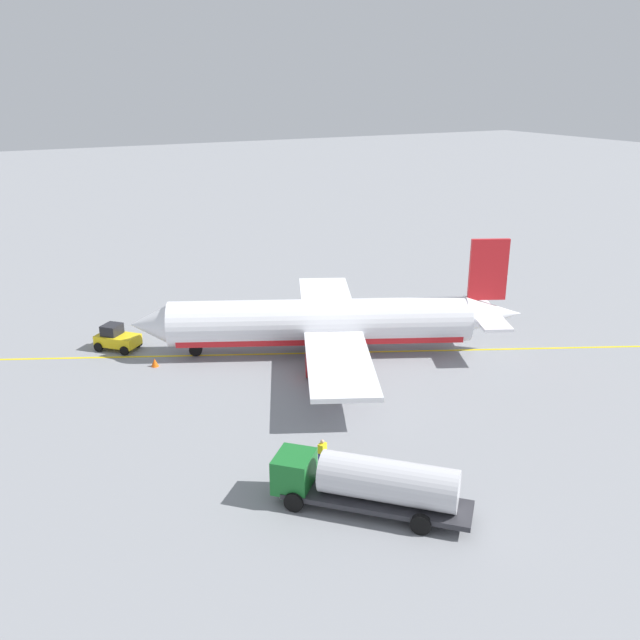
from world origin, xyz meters
TOP-DOWN VIEW (x-y plane):
  - ground_plane at (0.00, 0.00)m, footprint 400.00×400.00m
  - airplane at (-0.44, 0.20)m, footprint 31.47×27.87m
  - fuel_tanker at (8.05, 21.22)m, footprint 9.44×9.28m
  - pushback_tug at (15.17, -8.96)m, footprint 4.01×4.05m
  - refueling_worker at (8.16, 15.97)m, footprint 0.63×0.58m
  - safety_cone_nose at (13.28, -3.67)m, footprint 0.62×0.62m
  - taxi_line_marking at (0.00, 0.00)m, footprint 81.41×37.13m

SIDE VIEW (x-z plane):
  - ground_plane at x=0.00m, z-range 0.00..0.00m
  - taxi_line_marking at x=0.00m, z-range 0.00..0.01m
  - safety_cone_nose at x=13.28m, z-range 0.00..0.69m
  - refueling_worker at x=8.16m, z-range -0.03..1.68m
  - pushback_tug at x=15.17m, z-range -0.09..2.11m
  - fuel_tanker at x=8.05m, z-range 0.16..3.31m
  - airplane at x=-0.44m, z-range -2.18..7.60m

